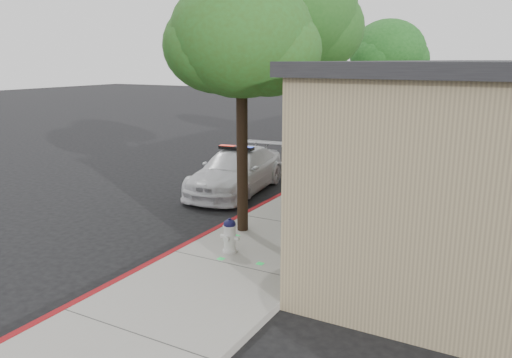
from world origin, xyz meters
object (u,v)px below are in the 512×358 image
object	(u,v)px
street_tree_near	(242,42)
street_tree_far	(389,55)
police_car	(237,171)
fire_hydrant	(230,235)
street_tree_mid	(292,21)

from	to	relation	value
street_tree_near	street_tree_far	bearing A→B (deg)	86.96
police_car	fire_hydrant	distance (m)	5.75
police_car	street_tree_far	xyz separation A→B (m)	(2.92, 7.29, 3.76)
fire_hydrant	street_tree_near	xyz separation A→B (m)	(-0.49, 1.40, 4.12)
street_tree_mid	street_tree_far	distance (m)	8.24
fire_hydrant	street_tree_mid	world-z (taller)	street_tree_mid
street_tree_near	street_tree_far	xyz separation A→B (m)	(0.58, 10.89, -0.18)
police_car	street_tree_far	size ratio (longest dim) A/B	0.88
street_tree_near	fire_hydrant	bearing A→B (deg)	-70.60
police_car	street_tree_near	world-z (taller)	street_tree_near
fire_hydrant	street_tree_mid	size ratio (longest dim) A/B	0.11
police_car	street_tree_near	size ratio (longest dim) A/B	0.84
police_car	street_tree_mid	bearing A→B (deg)	-27.20
street_tree_mid	street_tree_far	size ratio (longest dim) A/B	1.19
fire_hydrant	street_tree_near	world-z (taller)	street_tree_near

